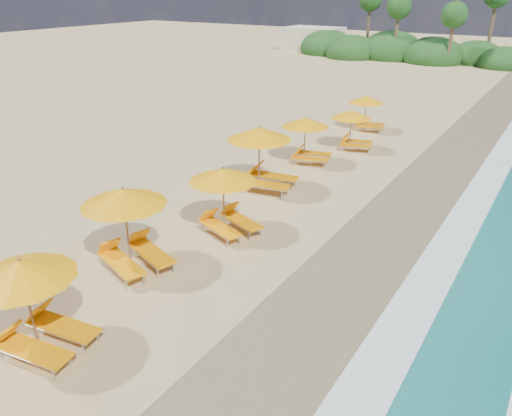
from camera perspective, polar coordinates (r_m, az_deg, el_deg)
ground at (r=16.51m, az=-0.00°, el=-3.80°), size 160.00×160.00×0.00m
wet_sand at (r=15.03m, az=13.08°, el=-7.55°), size 4.00×160.00×0.01m
surf_foam at (r=14.56m, az=23.20°, el=-10.09°), size 4.00×160.00×0.01m
station_2 at (r=12.30m, az=-24.10°, el=-9.62°), size 2.83×2.69×2.40m
station_3 at (r=14.89m, az=-14.32°, el=-1.78°), size 3.21×3.14×2.53m
station_4 at (r=16.61m, az=-3.39°, el=1.30°), size 2.96×2.90×2.32m
station_5 at (r=20.23m, az=0.90°, el=6.18°), size 3.16×3.01×2.66m
station_6 at (r=23.61m, az=6.02°, el=8.09°), size 2.76×2.67×2.22m
station_7 at (r=26.01m, az=11.15°, el=9.07°), size 2.60×2.54×2.05m
station_8 at (r=29.80m, az=12.72°, el=10.81°), size 2.45×2.35×2.02m
treeline at (r=60.85m, az=16.08°, el=16.98°), size 25.80×8.80×9.74m
beach_building at (r=67.57m, az=6.54°, el=18.70°), size 7.00×5.00×2.80m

